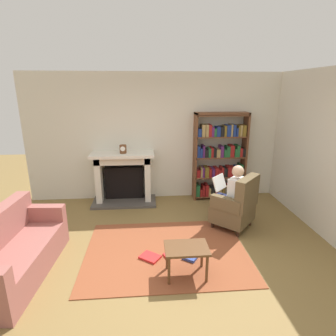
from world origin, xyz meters
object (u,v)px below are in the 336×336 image
object	(u,v)px
mantel_clock	(123,149)
seated_reader	(231,193)
sofa_floral	(13,253)
side_table	(186,252)
bookshelf	(220,158)
armchair_reading	(236,206)
fireplace	(124,176)

from	to	relation	value
mantel_clock	seated_reader	world-z (taller)	mantel_clock
sofa_floral	side_table	distance (m)	2.24
seated_reader	bookshelf	bearing A→B (deg)	-143.28
seated_reader	sofa_floral	world-z (taller)	seated_reader
mantel_clock	sofa_floral	bearing A→B (deg)	-119.46
mantel_clock	armchair_reading	bearing A→B (deg)	-32.26
mantel_clock	side_table	distance (m)	2.77
sofa_floral	seated_reader	bearing A→B (deg)	-67.35
armchair_reading	side_table	xyz separation A→B (m)	(-1.04, -1.20, -0.06)
fireplace	side_table	size ratio (longest dim) A/B	2.39
seated_reader	sofa_floral	size ratio (longest dim) A/B	0.65
armchair_reading	seated_reader	xyz separation A→B (m)	(-0.09, 0.08, 0.20)
sofa_floral	armchair_reading	bearing A→B (deg)	-69.08
mantel_clock	bookshelf	world-z (taller)	bookshelf
bookshelf	seated_reader	world-z (taller)	bookshelf
mantel_clock	sofa_floral	xyz separation A→B (m)	(-1.28, -2.26, -0.86)
fireplace	mantel_clock	xyz separation A→B (m)	(0.02, -0.10, 0.60)
bookshelf	seated_reader	distance (m)	1.36
side_table	fireplace	bearing A→B (deg)	110.90
mantel_clock	seated_reader	xyz separation A→B (m)	(1.92, -1.18, -0.56)
seated_reader	sofa_floral	xyz separation A→B (m)	(-3.19, -1.08, -0.30)
bookshelf	mantel_clock	bearing A→B (deg)	-176.25
bookshelf	sofa_floral	distance (m)	4.15
seated_reader	sofa_floral	distance (m)	3.38
bookshelf	side_table	size ratio (longest dim) A/B	3.38
fireplace	mantel_clock	bearing A→B (deg)	-77.99
bookshelf	seated_reader	bearing A→B (deg)	-96.38
bookshelf	armchair_reading	bearing A→B (deg)	-92.52
sofa_floral	mantel_clock	bearing A→B (deg)	-25.45
armchair_reading	bookshelf	bearing A→B (deg)	-139.43
armchair_reading	side_table	size ratio (longest dim) A/B	1.73
mantel_clock	sofa_floral	size ratio (longest dim) A/B	0.10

